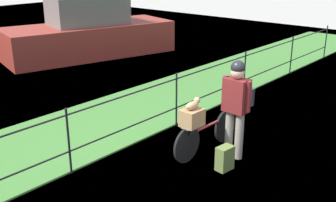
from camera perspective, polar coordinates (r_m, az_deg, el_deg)
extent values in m
plane|color=#B2ADA3|center=(6.27, 8.38, -11.75)|extent=(60.00, 60.00, 0.00)
cube|color=#478438|center=(8.29, -11.11, -3.71)|extent=(27.00, 2.40, 0.03)
cylinder|color=black|center=(6.49, -13.66, -5.53)|extent=(0.04, 0.04, 1.09)
cylinder|color=black|center=(8.10, 1.18, 0.15)|extent=(0.04, 0.04, 1.09)
cylinder|color=black|center=(10.12, 10.60, 3.78)|extent=(0.04, 0.04, 1.09)
cylinder|color=black|center=(12.35, 16.80, 6.11)|extent=(0.04, 0.04, 1.09)
cylinder|color=black|center=(14.69, 21.11, 7.67)|extent=(0.04, 0.04, 1.09)
cylinder|color=black|center=(7.29, -5.36, -3.59)|extent=(18.00, 0.03, 0.03)
cylinder|color=black|center=(7.08, -5.51, 0.90)|extent=(18.00, 0.03, 0.03)
cylinder|color=black|center=(7.56, 8.00, -3.45)|extent=(0.62, 0.06, 0.61)
cylinder|color=black|center=(6.76, 2.63, -6.14)|extent=(0.62, 0.06, 0.61)
cylinder|color=#9E2D2D|center=(7.09, 5.51, -3.48)|extent=(0.85, 0.07, 0.04)
cube|color=black|center=(6.76, 3.31, -4.23)|extent=(0.20, 0.10, 0.06)
cube|color=slate|center=(6.72, 3.33, -3.51)|extent=(0.36, 0.17, 0.02)
cube|color=#A87F51|center=(6.67, 3.35, -2.32)|extent=(0.36, 0.30, 0.29)
ellipsoid|color=tan|center=(6.59, 3.39, -0.65)|extent=(0.28, 0.15, 0.13)
sphere|color=tan|center=(6.66, 4.06, 0.08)|extent=(0.11, 0.11, 0.11)
cylinder|color=gray|center=(7.04, 8.51, -4.36)|extent=(0.14, 0.14, 0.82)
cylinder|color=gray|center=(6.94, 9.87, -4.79)|extent=(0.14, 0.14, 0.82)
cube|color=maroon|center=(6.74, 9.49, 0.79)|extent=(0.27, 0.41, 0.56)
cylinder|color=maroon|center=(6.85, 7.98, 1.42)|extent=(0.10, 0.10, 0.50)
cylinder|color=maroon|center=(6.62, 11.09, 0.60)|extent=(0.10, 0.10, 0.50)
sphere|color=tan|center=(6.63, 9.68, 3.99)|extent=(0.22, 0.22, 0.22)
sphere|color=black|center=(6.61, 9.72, 4.63)|extent=(0.23, 0.23, 0.23)
cube|color=olive|center=(6.63, 7.91, -7.89)|extent=(0.30, 0.21, 0.40)
cylinder|color=#38383D|center=(9.54, 11.37, 0.59)|extent=(0.20, 0.20, 0.41)
cube|color=#9E3328|center=(14.39, -10.86, 8.35)|extent=(6.00, 3.41, 1.07)
cube|color=slate|center=(14.24, -11.12, 12.28)|extent=(2.77, 2.02, 0.92)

